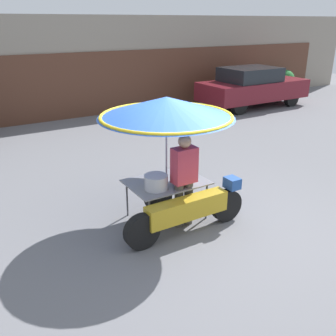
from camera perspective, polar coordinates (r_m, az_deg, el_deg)
name	(u,v)px	position (r m, az deg, el deg)	size (l,w,h in m)	color
ground_plane	(216,226)	(6.14, 7.28, -8.73)	(36.00, 36.00, 0.00)	slate
shopfront_building	(49,67)	(13.81, -17.63, 14.52)	(28.00, 2.06, 3.27)	gray
vendor_motorcycle_cart	(168,124)	(5.70, 0.08, 6.70)	(2.10, 2.09, 2.03)	black
vendor_person	(184,177)	(5.77, 2.47, -1.32)	(0.38, 0.22, 1.51)	#4C473D
parked_car	(252,87)	(14.78, 12.73, 12.01)	(4.24, 1.76, 1.48)	black
potted_plant	(285,80)	(17.77, 17.36, 12.65)	(0.83, 0.83, 1.07)	#2D2D33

